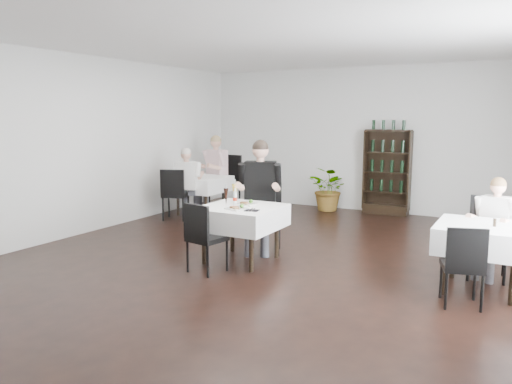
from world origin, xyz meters
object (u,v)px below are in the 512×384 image
main_table (241,217)px  potted_tree (330,189)px  diner_main (260,187)px  wine_shelf (387,173)px

main_table → potted_tree: potted_tree is taller
main_table → diner_main: 0.67m
wine_shelf → diner_main: wine_shelf is taller
wine_shelf → diner_main: 3.84m
main_table → diner_main: (-0.02, 0.59, 0.33)m
potted_tree → diner_main: bearing=-86.6°
potted_tree → diner_main: 3.55m
diner_main → potted_tree: bearing=93.4°
wine_shelf → main_table: bearing=-101.8°
main_table → potted_tree: bearing=93.3°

